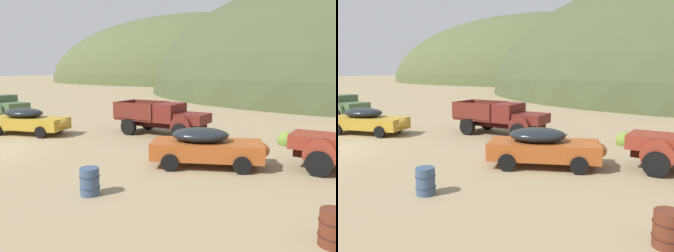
% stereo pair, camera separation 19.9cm
% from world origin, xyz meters
% --- Properties ---
extents(hill_far_left, '(92.06, 55.95, 38.14)m').
position_xyz_m(hill_far_left, '(-24.83, 82.99, 0.00)').
color(hill_far_left, '#4C5633').
rests_on(hill_far_left, ground).
extents(truck_weathered_green, '(6.15, 3.02, 1.89)m').
position_xyz_m(truck_weathered_green, '(-8.63, 7.62, 0.99)').
color(truck_weathered_green, '#232B1B').
rests_on(truck_weathered_green, ground).
extents(car_mustard, '(5.25, 2.68, 1.57)m').
position_xyz_m(car_mustard, '(-1.67, 4.23, 0.82)').
color(car_mustard, '#B28928').
rests_on(car_mustard, ground).
extents(truck_oxblood, '(5.74, 2.66, 1.91)m').
position_xyz_m(truck_oxblood, '(5.78, 7.70, 1.01)').
color(truck_oxblood, black).
rests_on(truck_oxblood, ground).
extents(car_oxide_orange, '(4.91, 3.10, 1.57)m').
position_xyz_m(car_oxide_orange, '(10.31, 2.53, 0.82)').
color(car_oxide_orange, '#A34C1E').
rests_on(car_oxide_orange, ground).
extents(oil_drum_foreground, '(0.64, 0.64, 0.87)m').
position_xyz_m(oil_drum_foreground, '(8.10, -2.20, 0.43)').
color(oil_drum_foreground, '#384C6B').
rests_on(oil_drum_foreground, ground).
extents(oil_drum_by_truck, '(0.68, 0.68, 0.83)m').
position_xyz_m(oil_drum_by_truck, '(14.96, -2.26, 0.41)').
color(oil_drum_by_truck, '#5B2819').
rests_on(oil_drum_by_truck, ground).
extents(bush_back_edge, '(0.97, 0.88, 0.92)m').
position_xyz_m(bush_back_edge, '(12.49, 8.10, 0.22)').
color(bush_back_edge, olive).
rests_on(bush_back_edge, ground).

